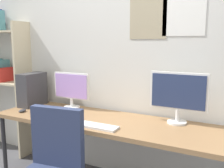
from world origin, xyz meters
TOP-DOWN VIEW (x-y plane):
  - wall_back at (0.00, 1.02)m, footprint 4.82×0.11m
  - desk at (0.00, 0.60)m, footprint 2.42×0.68m
  - monitor_left at (-0.60, 0.81)m, footprint 0.46×0.18m
  - monitor_right at (0.60, 0.81)m, footprint 0.53×0.18m
  - pc_tower at (-1.09, 0.70)m, footprint 0.17×0.34m
  - keyboard_main at (0.00, 0.37)m, footprint 0.38×0.13m
  - computer_mouse at (-0.97, 0.42)m, footprint 0.06×0.10m

SIDE VIEW (x-z plane):
  - desk at x=0.00m, z-range 0.32..1.06m
  - keyboard_main at x=0.00m, z-range 0.74..0.76m
  - computer_mouse at x=-0.97m, z-range 0.74..0.77m
  - pc_tower at x=-1.09m, z-range 0.74..1.13m
  - monitor_left at x=-0.60m, z-range 0.76..1.17m
  - monitor_right at x=0.60m, z-range 0.78..1.25m
  - wall_back at x=0.00m, z-range 0.00..2.60m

